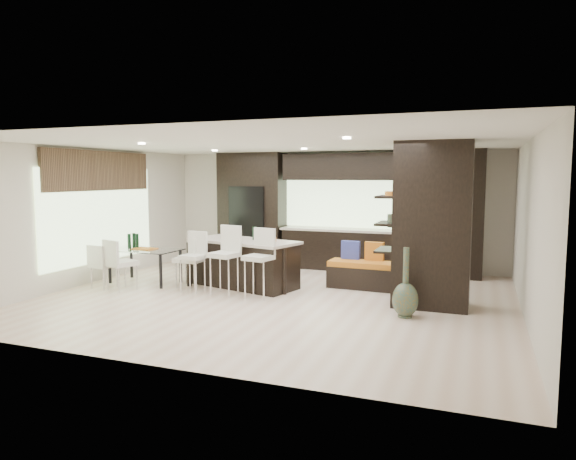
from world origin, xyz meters
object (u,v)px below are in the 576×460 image
at_px(chair_end, 190,263).
at_px(bench, 364,275).
at_px(chair_near, 122,267).
at_px(chair_far, 104,268).
at_px(stool_left, 193,268).
at_px(kitchen_island, 243,263).
at_px(dining_table, 145,266).
at_px(floor_vase, 406,283).
at_px(stool_mid, 224,267).
at_px(stool_right, 258,270).

bearing_deg(chair_end, bench, -75.18).
distance_m(chair_near, chair_far, 0.45).
bearing_deg(stool_left, kitchen_island, 50.47).
distance_m(dining_table, chair_far, 0.82).
height_order(bench, floor_vase, floor_vase).
bearing_deg(stool_left, stool_mid, -0.52).
bearing_deg(kitchen_island, bench, 31.00).
distance_m(floor_vase, chair_far, 5.70).
xyz_separation_m(stool_left, chair_near, (-1.32, -0.36, -0.00)).
distance_m(dining_table, chair_near, 0.73).
relative_size(kitchen_island, stool_right, 2.20).
xyz_separation_m(stool_left, stool_mid, (0.67, -0.02, 0.05)).
bearing_deg(bench, dining_table, -163.53).
height_order(kitchen_island, stool_right, stool_right).
distance_m(stool_left, chair_near, 1.37).
bearing_deg(floor_vase, stool_mid, 173.89).
relative_size(stool_left, chair_near, 1.01).
xyz_separation_m(floor_vase, dining_table, (-5.26, 0.74, -0.20)).
relative_size(stool_mid, chair_far, 1.30).
bearing_deg(stool_right, chair_far, -162.83).
height_order(stool_mid, bench, stool_mid).
bearing_deg(kitchen_island, chair_far, -140.93).
height_order(bench, chair_far, chair_far).
height_order(stool_mid, chair_far, stool_mid).
height_order(kitchen_island, bench, kitchen_island).
bearing_deg(kitchen_island, stool_mid, -75.12).
relative_size(bench, dining_table, 0.96).
height_order(stool_left, floor_vase, floor_vase).
bearing_deg(bench, kitchen_island, -161.38).
xyz_separation_m(kitchen_island, floor_vase, (3.27, -1.14, 0.08)).
bearing_deg(stool_mid, bench, 44.27).
bearing_deg(chair_near, dining_table, 108.91).
height_order(stool_left, chair_near, stool_left).
height_order(dining_table, chair_far, chair_far).
height_order(bench, chair_near, chair_near).
bearing_deg(chair_far, kitchen_island, 32.08).
bearing_deg(bench, chair_far, -157.07).
bearing_deg(kitchen_island, chair_end, -142.08).
xyz_separation_m(stool_left, chair_end, (-0.28, 0.36, 0.02)).
bearing_deg(stool_right, stool_mid, -168.06).
distance_m(stool_left, floor_vase, 3.96).
distance_m(stool_left, chair_far, 1.80).
xyz_separation_m(stool_mid, chair_end, (-0.95, 0.39, -0.04)).
bearing_deg(kitchen_island, stool_right, -34.75).
bearing_deg(floor_vase, chair_far, 179.51).
bearing_deg(floor_vase, dining_table, 172.02).
height_order(kitchen_island, stool_left, kitchen_island).
distance_m(chair_far, chair_end, 1.64).
height_order(stool_left, chair_end, chair_end).
distance_m(kitchen_island, chair_near, 2.29).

